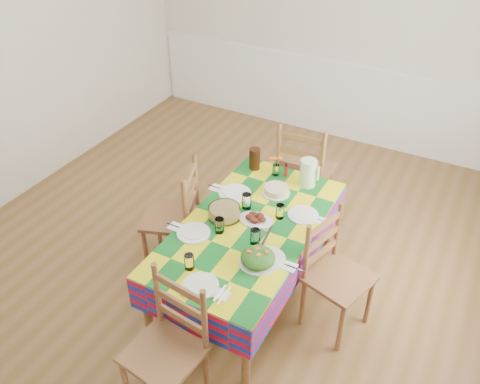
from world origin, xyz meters
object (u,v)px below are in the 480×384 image
green_pitcher (308,173)px  chair_left (176,217)px  meat_platter (256,219)px  tea_pitcher (255,159)px  dining_table (249,233)px  chair_near (168,349)px  chair_right (335,275)px  chair_far (304,173)px

green_pitcher → chair_left: (-0.86, -0.68, -0.30)m
meat_platter → tea_pitcher: bearing=117.7°
green_pitcher → meat_platter: bearing=-104.2°
dining_table → chair_near: 1.08m
dining_table → chair_left: bearing=178.7°
green_pitcher → chair_near: 1.80m
tea_pitcher → chair_right: 1.26m
dining_table → meat_platter: meat_platter is taller
meat_platter → green_pitcher: bearing=75.8°
tea_pitcher → chair_near: (0.33, -1.79, -0.28)m
meat_platter → tea_pitcher: size_ratio=1.41×
dining_table → chair_left: 0.69m
dining_table → chair_right: size_ratio=1.82×
chair_left → chair_right: 1.36m
tea_pitcher → chair_near: bearing=-79.7°
chair_near → dining_table: bearing=97.3°
chair_left → chair_right: chair_left is taller
chair_near → tea_pitcher: bearing=107.3°
green_pitcher → chair_left: bearing=-141.6°
tea_pitcher → chair_right: size_ratio=0.20×
chair_far → green_pitcher: bearing=111.4°
green_pitcher → chair_far: chair_far is taller
tea_pitcher → meat_platter: bearing=-62.3°
dining_table → chair_far: bearing=89.8°
chair_near → green_pitcher: bearing=91.5°
chair_right → tea_pitcher: bearing=71.4°
green_pitcher → tea_pitcher: bearing=177.6°
dining_table → meat_platter: 0.12m
chair_far → chair_right: 1.26m
chair_far → chair_near: bearing=86.7°
dining_table → chair_far: (0.00, 1.07, -0.08)m
chair_near → chair_left: bearing=129.2°
tea_pitcher → green_pitcher: bearing=-2.4°
green_pitcher → tea_pitcher: size_ratio=1.24×
tea_pitcher → chair_right: chair_right is taller
dining_table → tea_pitcher: 0.80m
dining_table → chair_far: size_ratio=1.64×
meat_platter → chair_left: chair_left is taller
meat_platter → tea_pitcher: 0.73m
tea_pitcher → chair_right: (1.00, -0.70, -0.30)m
meat_platter → chair_right: bearing=-5.1°
dining_table → chair_left: size_ratio=1.75×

